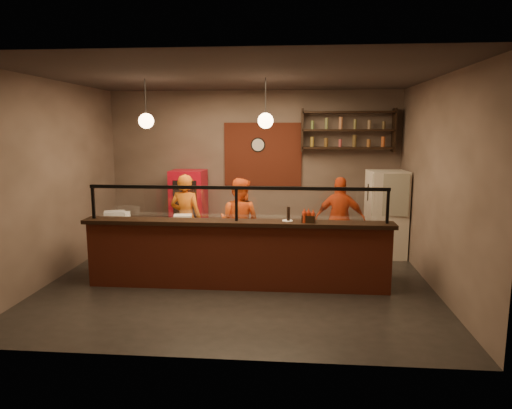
# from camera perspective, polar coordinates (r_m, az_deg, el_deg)

# --- Properties ---
(floor) EXTENTS (6.00, 6.00, 0.00)m
(floor) POSITION_cam_1_polar(r_m,az_deg,el_deg) (7.44, -2.09, -9.61)
(floor) COLOR black
(floor) RESTS_ON ground
(ceiling) EXTENTS (6.00, 6.00, 0.00)m
(ceiling) POSITION_cam_1_polar(r_m,az_deg,el_deg) (7.07, -2.25, 15.72)
(ceiling) COLOR #372D2A
(ceiling) RESTS_ON wall_back
(wall_back) EXTENTS (6.00, 0.00, 6.00)m
(wall_back) POSITION_cam_1_polar(r_m,az_deg,el_deg) (9.55, -0.32, 4.48)
(wall_back) COLOR #796459
(wall_back) RESTS_ON floor
(wall_left) EXTENTS (0.00, 5.00, 5.00)m
(wall_left) POSITION_cam_1_polar(r_m,az_deg,el_deg) (8.02, -23.99, 2.71)
(wall_left) COLOR #796459
(wall_left) RESTS_ON floor
(wall_right) EXTENTS (0.00, 5.00, 5.00)m
(wall_right) POSITION_cam_1_polar(r_m,az_deg,el_deg) (7.34, 21.78, 2.30)
(wall_right) COLOR #796459
(wall_right) RESTS_ON floor
(wall_front) EXTENTS (6.00, 0.00, 6.00)m
(wall_front) POSITION_cam_1_polar(r_m,az_deg,el_deg) (4.63, -5.96, -0.89)
(wall_front) COLOR #796459
(wall_front) RESTS_ON floor
(brick_patch) EXTENTS (1.60, 0.04, 1.30)m
(brick_patch) POSITION_cam_1_polar(r_m,az_deg,el_deg) (9.48, 0.87, 6.26)
(brick_patch) COLOR maroon
(brick_patch) RESTS_ON wall_back
(service_counter) EXTENTS (4.60, 0.25, 1.00)m
(service_counter) POSITION_cam_1_polar(r_m,az_deg,el_deg) (7.00, -2.41, -6.54)
(service_counter) COLOR maroon
(service_counter) RESTS_ON floor
(counter_ledge) EXTENTS (4.70, 0.37, 0.06)m
(counter_ledge) POSITION_cam_1_polar(r_m,az_deg,el_deg) (6.87, -2.45, -2.29)
(counter_ledge) COLOR black
(counter_ledge) RESTS_ON service_counter
(worktop_cabinet) EXTENTS (4.60, 0.75, 0.85)m
(worktop_cabinet) POSITION_cam_1_polar(r_m,az_deg,el_deg) (7.50, -1.92, -6.04)
(worktop_cabinet) COLOR gray
(worktop_cabinet) RESTS_ON floor
(worktop) EXTENTS (4.60, 0.75, 0.05)m
(worktop) POSITION_cam_1_polar(r_m,az_deg,el_deg) (7.39, -1.94, -2.68)
(worktop) COLOR silver
(worktop) RESTS_ON worktop_cabinet
(sneeze_guard) EXTENTS (4.50, 0.05, 0.52)m
(sneeze_guard) POSITION_cam_1_polar(r_m,az_deg,el_deg) (6.81, -2.47, 0.52)
(sneeze_guard) COLOR white
(sneeze_guard) RESTS_ON counter_ledge
(wall_shelving) EXTENTS (1.84, 0.28, 0.85)m
(wall_shelving) POSITION_cam_1_polar(r_m,az_deg,el_deg) (9.35, 11.39, 9.10)
(wall_shelving) COLOR black
(wall_shelving) RESTS_ON wall_back
(wall_clock) EXTENTS (0.30, 0.04, 0.30)m
(wall_clock) POSITION_cam_1_polar(r_m,az_deg,el_deg) (9.47, 0.26, 7.47)
(wall_clock) COLOR black
(wall_clock) RESTS_ON wall_back
(pendant_left) EXTENTS (0.24, 0.24, 0.77)m
(pendant_left) POSITION_cam_1_polar(r_m,az_deg,el_deg) (7.56, -13.57, 10.14)
(pendant_left) COLOR black
(pendant_left) RESTS_ON ceiling
(pendant_right) EXTENTS (0.24, 0.24, 0.77)m
(pendant_right) POSITION_cam_1_polar(r_m,az_deg,el_deg) (7.19, 1.20, 10.44)
(pendant_right) COLOR black
(pendant_right) RESTS_ON ceiling
(cook_left) EXTENTS (0.65, 0.49, 1.62)m
(cook_left) POSITION_cam_1_polar(r_m,az_deg,el_deg) (8.40, -8.74, -1.75)
(cook_left) COLOR orange
(cook_left) RESTS_ON floor
(cook_mid) EXTENTS (0.91, 0.81, 1.57)m
(cook_mid) POSITION_cam_1_polar(r_m,az_deg,el_deg) (8.13, -2.10, -2.20)
(cook_mid) COLOR #E24F15
(cook_mid) RESTS_ON floor
(cook_right) EXTENTS (0.97, 0.55, 1.56)m
(cook_right) POSITION_cam_1_polar(r_m,az_deg,el_deg) (8.54, 10.48, -1.83)
(cook_right) COLOR red
(cook_right) RESTS_ON floor
(fridge) EXTENTS (0.74, 0.70, 1.65)m
(fridge) POSITION_cam_1_polar(r_m,az_deg,el_deg) (8.99, 15.94, -1.18)
(fridge) COLOR beige
(fridge) RESTS_ON floor
(red_cooler) EXTENTS (0.70, 0.64, 1.59)m
(red_cooler) POSITION_cam_1_polar(r_m,az_deg,el_deg) (9.52, -8.38, -0.51)
(red_cooler) COLOR #B40C1E
(red_cooler) RESTS_ON floor
(pizza_dough) EXTENTS (0.70, 0.70, 0.01)m
(pizza_dough) POSITION_cam_1_polar(r_m,az_deg,el_deg) (7.43, 2.43, -2.36)
(pizza_dough) COLOR beige
(pizza_dough) RESTS_ON worktop
(prep_tub_a) EXTENTS (0.30, 0.24, 0.15)m
(prep_tub_a) POSITION_cam_1_polar(r_m,az_deg,el_deg) (7.99, -16.72, -1.44)
(prep_tub_a) COLOR silver
(prep_tub_a) RESTS_ON worktop
(prep_tub_b) EXTENTS (0.41, 0.37, 0.17)m
(prep_tub_b) POSITION_cam_1_polar(r_m,az_deg,el_deg) (7.97, -17.27, -1.42)
(prep_tub_b) COLOR silver
(prep_tub_b) RESTS_ON worktop
(prep_tub_c) EXTENTS (0.33, 0.28, 0.14)m
(prep_tub_c) POSITION_cam_1_polar(r_m,az_deg,el_deg) (7.52, -9.13, -1.83)
(prep_tub_c) COLOR white
(prep_tub_c) RESTS_ON worktop
(rolling_pin) EXTENTS (0.32, 0.28, 0.06)m
(rolling_pin) POSITION_cam_1_polar(r_m,az_deg,el_deg) (7.54, -7.74, -2.09)
(rolling_pin) COLOR yellow
(rolling_pin) RESTS_ON worktop
(condiment_caddy) EXTENTS (0.21, 0.18, 0.11)m
(condiment_caddy) POSITION_cam_1_polar(r_m,az_deg,el_deg) (6.80, 6.58, -1.76)
(condiment_caddy) COLOR black
(condiment_caddy) RESTS_ON counter_ledge
(pepper_mill) EXTENTS (0.05, 0.05, 0.22)m
(pepper_mill) POSITION_cam_1_polar(r_m,az_deg,el_deg) (6.83, 4.07, -1.20)
(pepper_mill) COLOR black
(pepper_mill) RESTS_ON counter_ledge
(small_plate) EXTENTS (0.17, 0.17, 0.01)m
(small_plate) POSITION_cam_1_polar(r_m,az_deg,el_deg) (6.85, 3.96, -2.03)
(small_plate) COLOR white
(small_plate) RESTS_ON counter_ledge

